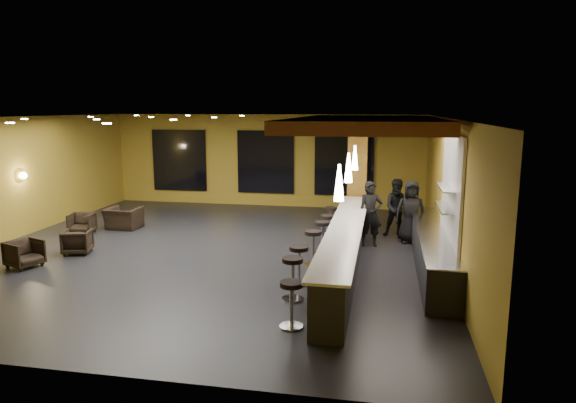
% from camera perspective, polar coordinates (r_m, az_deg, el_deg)
% --- Properties ---
extents(floor, '(12.00, 13.00, 0.10)m').
position_cam_1_polar(floor, '(13.94, -8.53, -5.55)').
color(floor, black).
rests_on(floor, ground).
extents(ceiling, '(12.00, 13.00, 0.10)m').
position_cam_1_polar(ceiling, '(13.41, -8.95, 9.40)').
color(ceiling, black).
extents(wall_back, '(12.00, 0.10, 3.50)m').
position_cam_1_polar(wall_back, '(19.81, -2.44, 4.59)').
color(wall_back, olive).
rests_on(wall_back, floor).
extents(wall_front, '(12.00, 0.10, 3.50)m').
position_cam_1_polar(wall_front, '(7.83, -24.87, -5.44)').
color(wall_front, olive).
rests_on(wall_front, floor).
extents(wall_left, '(0.10, 13.00, 3.50)m').
position_cam_1_polar(wall_left, '(16.58, -28.89, 2.16)').
color(wall_left, olive).
rests_on(wall_left, floor).
extents(wall_right, '(0.10, 13.00, 3.50)m').
position_cam_1_polar(wall_right, '(12.89, 17.55, 0.97)').
color(wall_right, olive).
rests_on(wall_right, floor).
extents(wood_soffit, '(3.60, 8.00, 0.28)m').
position_cam_1_polar(wood_soffit, '(13.65, 8.77, 8.63)').
color(wood_soffit, brown).
rests_on(wood_soffit, ceiling).
extents(window_left, '(2.20, 0.06, 2.40)m').
position_cam_1_polar(window_left, '(20.79, -11.97, 4.51)').
color(window_left, black).
rests_on(window_left, wall_back).
extents(window_center, '(2.20, 0.06, 2.40)m').
position_cam_1_polar(window_center, '(19.71, -2.51, 4.41)').
color(window_center, black).
rests_on(window_center, wall_back).
extents(window_right, '(2.20, 0.06, 2.40)m').
position_cam_1_polar(window_right, '(19.25, 6.24, 4.21)').
color(window_right, black).
rests_on(window_right, wall_back).
extents(tile_backsplash, '(0.06, 3.20, 2.40)m').
position_cam_1_polar(tile_backsplash, '(11.86, 17.73, 1.40)').
color(tile_backsplash, white).
rests_on(tile_backsplash, wall_right).
extents(bar_counter, '(0.60, 8.00, 1.00)m').
position_cam_1_polar(bar_counter, '(12.11, 6.39, -5.25)').
color(bar_counter, black).
rests_on(bar_counter, floor).
extents(bar_top, '(0.78, 8.10, 0.05)m').
position_cam_1_polar(bar_top, '(11.98, 6.44, -2.83)').
color(bar_top, silver).
rests_on(bar_top, bar_counter).
extents(prep_counter, '(0.70, 6.00, 0.86)m').
position_cam_1_polar(prep_counter, '(12.64, 15.67, -5.25)').
color(prep_counter, black).
rests_on(prep_counter, floor).
extents(prep_top, '(0.72, 6.00, 0.03)m').
position_cam_1_polar(prep_top, '(12.53, 15.77, -3.24)').
color(prep_top, silver).
rests_on(prep_top, prep_counter).
extents(wall_shelf_lower, '(0.30, 1.50, 0.03)m').
position_cam_1_polar(wall_shelf_lower, '(11.72, 17.06, -0.66)').
color(wall_shelf_lower, silver).
rests_on(wall_shelf_lower, wall_right).
extents(wall_shelf_upper, '(0.30, 1.50, 0.03)m').
position_cam_1_polar(wall_shelf_upper, '(11.64, 17.18, 1.51)').
color(wall_shelf_upper, silver).
rests_on(wall_shelf_upper, wall_right).
extents(column, '(0.60, 0.60, 3.50)m').
position_cam_1_polar(column, '(16.38, 7.72, 3.28)').
color(column, brown).
rests_on(column, floor).
extents(wall_sconce, '(0.22, 0.22, 0.22)m').
position_cam_1_polar(wall_sconce, '(16.85, -27.38, 2.57)').
color(wall_sconce, '#FFE5B2').
rests_on(wall_sconce, wall_left).
extents(pendant_0, '(0.20, 0.20, 0.70)m').
position_cam_1_polar(pendant_0, '(9.78, 5.70, 2.09)').
color(pendant_0, white).
rests_on(pendant_0, wood_soffit).
extents(pendant_1, '(0.20, 0.20, 0.70)m').
position_cam_1_polar(pendant_1, '(12.25, 6.74, 3.74)').
color(pendant_1, white).
rests_on(pendant_1, wood_soffit).
extents(pendant_2, '(0.20, 0.20, 0.70)m').
position_cam_1_polar(pendant_2, '(14.73, 7.44, 4.84)').
color(pendant_2, white).
rests_on(pendant_2, wood_soffit).
extents(staff_a, '(0.71, 0.53, 1.79)m').
position_cam_1_polar(staff_a, '(14.16, 9.13, -1.39)').
color(staff_a, black).
rests_on(staff_a, floor).
extents(staff_b, '(0.87, 0.70, 1.71)m').
position_cam_1_polar(staff_b, '(15.34, 12.10, -0.72)').
color(staff_b, black).
rests_on(staff_b, floor).
extents(staff_c, '(0.91, 0.65, 1.76)m').
position_cam_1_polar(staff_c, '(14.73, 13.48, -1.14)').
color(staff_c, black).
rests_on(staff_c, floor).
extents(armchair_a, '(0.92, 0.90, 0.65)m').
position_cam_1_polar(armchair_a, '(13.80, -27.25, -5.17)').
color(armchair_a, black).
rests_on(armchair_a, floor).
extents(armchair_b, '(0.84, 0.85, 0.63)m').
position_cam_1_polar(armchair_b, '(14.49, -22.36, -4.14)').
color(armchair_b, black).
rests_on(armchair_b, floor).
extents(armchair_c, '(0.81, 0.83, 0.63)m').
position_cam_1_polar(armchair_c, '(16.67, -21.92, -2.26)').
color(armchair_c, black).
rests_on(armchair_c, floor).
extents(armchair_d, '(1.04, 0.91, 0.66)m').
position_cam_1_polar(armchair_d, '(16.92, -17.82, -1.78)').
color(armchair_d, black).
rests_on(armchair_d, floor).
extents(bar_stool_0, '(0.42, 0.42, 0.82)m').
position_cam_1_polar(bar_stool_0, '(8.97, 0.37, -10.71)').
color(bar_stool_0, silver).
rests_on(bar_stool_0, floor).
extents(bar_stool_1, '(0.44, 0.44, 0.86)m').
position_cam_1_polar(bar_stool_1, '(10.18, 0.51, -7.95)').
color(bar_stool_1, silver).
rests_on(bar_stool_1, floor).
extents(bar_stool_2, '(0.43, 0.43, 0.85)m').
position_cam_1_polar(bar_stool_2, '(11.03, 1.21, -6.54)').
color(bar_stool_2, silver).
rests_on(bar_stool_2, floor).
extents(bar_stool_3, '(0.44, 0.44, 0.86)m').
position_cam_1_polar(bar_stool_3, '(12.32, 2.80, -4.69)').
color(bar_stool_3, silver).
rests_on(bar_stool_3, floor).
extents(bar_stool_4, '(0.43, 0.43, 0.85)m').
position_cam_1_polar(bar_stool_4, '(13.35, 3.84, -3.53)').
color(bar_stool_4, silver).
rests_on(bar_stool_4, floor).
extents(bar_stool_5, '(0.42, 0.42, 0.82)m').
position_cam_1_polar(bar_stool_5, '(14.27, 4.42, -2.71)').
color(bar_stool_5, silver).
rests_on(bar_stool_5, floor).
extents(bar_stool_6, '(0.40, 0.40, 0.79)m').
position_cam_1_polar(bar_stool_6, '(15.57, 4.83, -1.67)').
color(bar_stool_6, silver).
rests_on(bar_stool_6, floor).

